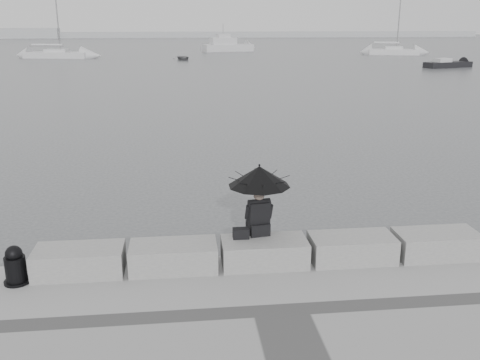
{
  "coord_description": "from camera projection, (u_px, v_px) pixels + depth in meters",
  "views": [
    {
      "loc": [
        -1.49,
        -9.59,
        4.95
      ],
      "look_at": [
        -0.07,
        3.0,
        1.15
      ],
      "focal_mm": 40.0,
      "sensor_mm": 36.0,
      "label": 1
    }
  ],
  "objects": [
    {
      "name": "small_motorboat",
      "position": [
        448.0,
        64.0,
        58.15
      ],
      "size": [
        5.8,
        3.17,
        1.1
      ],
      "rotation": [
        0.0,
        0.0,
        0.3
      ],
      "color": "black",
      "rests_on": "ground"
    },
    {
      "name": "stone_block_right",
      "position": [
        352.0,
        248.0,
        10.24
      ],
      "size": [
        1.6,
        0.8,
        0.5
      ],
      "primitive_type": "cube",
      "color": "gray",
      "rests_on": "promenade"
    },
    {
      "name": "bag",
      "position": [
        241.0,
        233.0,
        10.05
      ],
      "size": [
        0.31,
        0.17,
        0.2
      ],
      "primitive_type": "cube",
      "color": "black",
      "rests_on": "stone_block_centre"
    },
    {
      "name": "ground",
      "position": [
        260.0,
        277.0,
        10.71
      ],
      "size": [
        360.0,
        360.0,
        0.0
      ],
      "primitive_type": "plane",
      "color": "#434548",
      "rests_on": "ground"
    },
    {
      "name": "stone_block_centre",
      "position": [
        264.0,
        252.0,
        10.06
      ],
      "size": [
        1.6,
        0.8,
        0.5
      ],
      "primitive_type": "cube",
      "color": "gray",
      "rests_on": "promenade"
    },
    {
      "name": "stone_block_left",
      "position": [
        174.0,
        257.0,
        9.88
      ],
      "size": [
        1.6,
        0.8,
        0.5
      ],
      "primitive_type": "cube",
      "color": "gray",
      "rests_on": "promenade"
    },
    {
      "name": "seated_person",
      "position": [
        259.0,
        184.0,
        9.99
      ],
      "size": [
        1.18,
        1.18,
        1.39
      ],
      "rotation": [
        0.0,
        0.0,
        0.16
      ],
      "color": "black",
      "rests_on": "stone_block_centre"
    },
    {
      "name": "sailboat_right",
      "position": [
        393.0,
        51.0,
        79.71
      ],
      "size": [
        7.59,
        4.15,
        12.9
      ],
      "rotation": [
        0.0,
        0.0,
        -0.26
      ],
      "color": "#BBBBBD",
      "rests_on": "ground"
    },
    {
      "name": "sailboat_left",
      "position": [
        57.0,
        54.0,
        72.41
      ],
      "size": [
        8.86,
        4.03,
        12.9
      ],
      "rotation": [
        0.0,
        0.0,
        -0.2
      ],
      "color": "#BBBBBD",
      "rests_on": "ground"
    },
    {
      "name": "stone_block_far_right",
      "position": [
        436.0,
        244.0,
        10.43
      ],
      "size": [
        1.6,
        0.8,
        0.5
      ],
      "primitive_type": "cube",
      "color": "gray",
      "rests_on": "promenade"
    },
    {
      "name": "motor_cruiser",
      "position": [
        228.0,
        46.0,
        88.13
      ],
      "size": [
        8.61,
        4.72,
        4.5
      ],
      "rotation": [
        0.0,
        0.0,
        0.25
      ],
      "color": "#BBBBBD",
      "rests_on": "ground"
    },
    {
      "name": "distant_landmass",
      "position": [
        155.0,
        35.0,
        156.65
      ],
      "size": [
        180.0,
        8.0,
        2.8
      ],
      "color": "#A5A8AB",
      "rests_on": "ground"
    },
    {
      "name": "stone_block_far_left",
      "position": [
        79.0,
        261.0,
        9.7
      ],
      "size": [
        1.6,
        0.8,
        0.5
      ],
      "primitive_type": "cube",
      "color": "gray",
      "rests_on": "promenade"
    },
    {
      "name": "mooring_bollard",
      "position": [
        16.0,
        267.0,
        9.33
      ],
      "size": [
        0.45,
        0.45,
        0.71
      ],
      "color": "black",
      "rests_on": "promenade"
    },
    {
      "name": "dinghy",
      "position": [
        183.0,
        58.0,
        69.04
      ],
      "size": [
        3.45,
        2.17,
        0.54
      ],
      "primitive_type": "imported",
      "rotation": [
        0.0,
        0.0,
        0.28
      ],
      "color": "slate",
      "rests_on": "ground"
    }
  ]
}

